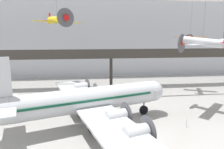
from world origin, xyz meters
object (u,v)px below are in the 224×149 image
object	(u,v)px
airliner_silver_main	(84,101)
suspended_plane_yellow_lowwing	(57,20)
stanchion_barrier	(186,125)
suspended_plane_silver_racer	(202,42)
suspended_plane_orange_highwing	(190,39)

from	to	relation	value
airliner_silver_main	suspended_plane_yellow_lowwing	distance (m)	20.43
airliner_silver_main	stanchion_barrier	world-z (taller)	airliner_silver_main
suspended_plane_silver_racer	suspended_plane_yellow_lowwing	distance (m)	26.23
suspended_plane_silver_racer	suspended_plane_orange_highwing	distance (m)	11.67
airliner_silver_main	suspended_plane_yellow_lowwing	world-z (taller)	suspended_plane_yellow_lowwing
airliner_silver_main	stanchion_barrier	distance (m)	13.29
suspended_plane_silver_racer	suspended_plane_orange_highwing	world-z (taller)	suspended_plane_orange_highwing
airliner_silver_main	suspended_plane_silver_racer	bearing A→B (deg)	-4.75
suspended_plane_silver_racer	suspended_plane_yellow_lowwing	bearing A→B (deg)	19.51
airliner_silver_main	suspended_plane_yellow_lowwing	bearing A→B (deg)	89.81
stanchion_barrier	suspended_plane_orange_highwing	bearing A→B (deg)	63.07
suspended_plane_yellow_lowwing	stanchion_barrier	xyz separation A→B (m)	(17.90, -18.50, -14.04)
suspended_plane_yellow_lowwing	stanchion_barrier	bearing A→B (deg)	11.00
suspended_plane_silver_racer	stanchion_barrier	bearing A→B (deg)	99.46
airliner_silver_main	stanchion_barrier	xyz separation A→B (m)	(12.77, -2.09, -3.01)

